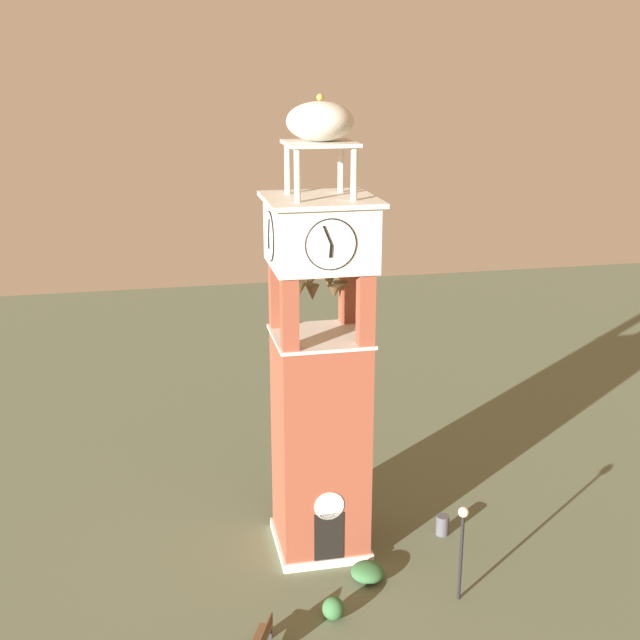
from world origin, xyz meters
TOP-DOWN VIEW (x-y plane):
  - ground at (0.00, 0.00)m, footprint 80.00×80.00m
  - clock_tower at (-0.00, -0.00)m, footprint 3.80×3.80m
  - park_bench at (-3.07, -5.69)m, footprint 1.05×1.64m
  - lamp_post at (4.02, -4.35)m, footprint 0.36×0.36m
  - trash_bin at (4.87, -0.31)m, footprint 0.52×0.52m
  - shrub_near_entry at (-0.49, -4.51)m, footprint 0.75×0.75m
  - shrub_left_of_tower at (1.21, -2.62)m, footprint 1.22×1.22m

SIDE VIEW (x-z plane):
  - ground at x=0.00m, z-range 0.00..0.00m
  - shrub_left_of_tower at x=1.21m, z-range 0.00..0.61m
  - shrub_near_entry at x=-0.49m, z-range 0.00..0.78m
  - trash_bin at x=4.87m, z-range 0.00..0.80m
  - park_bench at x=-3.07m, z-range 0.01..0.96m
  - lamp_post at x=4.02m, z-range 0.72..4.29m
  - clock_tower at x=0.00m, z-range -1.65..15.21m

